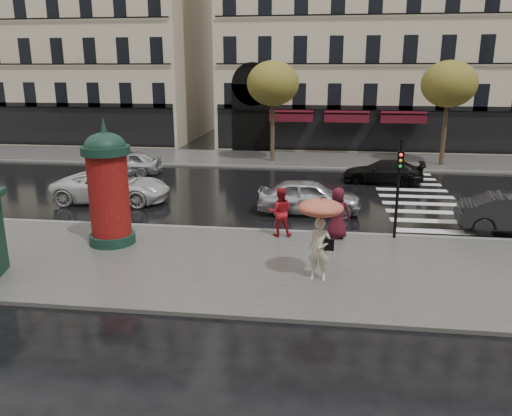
# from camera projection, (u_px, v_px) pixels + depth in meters

# --- Properties ---
(ground) EXTENTS (160.00, 160.00, 0.00)m
(ground) POSITION_uv_depth(u_px,v_px,m) (280.00, 263.00, 16.27)
(ground) COLOR black
(ground) RESTS_ON ground
(near_sidewalk) EXTENTS (90.00, 7.00, 0.12)m
(near_sidewalk) POSITION_uv_depth(u_px,v_px,m) (278.00, 267.00, 15.78)
(near_sidewalk) COLOR #474744
(near_sidewalk) RESTS_ON ground
(far_sidewalk) EXTENTS (90.00, 6.00, 0.12)m
(far_sidewalk) POSITION_uv_depth(u_px,v_px,m) (302.00, 160.00, 34.41)
(far_sidewalk) COLOR #474744
(far_sidewalk) RESTS_ON ground
(near_kerb) EXTENTS (90.00, 0.25, 0.14)m
(near_kerb) POSITION_uv_depth(u_px,v_px,m) (286.00, 232.00, 19.12)
(near_kerb) COLOR slate
(near_kerb) RESTS_ON ground
(far_kerb) EXTENTS (90.00, 0.25, 0.14)m
(far_kerb) POSITION_uv_depth(u_px,v_px,m) (301.00, 168.00, 31.54)
(far_kerb) COLOR slate
(far_kerb) RESTS_ON ground
(zebra_crossing) EXTENTS (3.60, 11.75, 0.01)m
(zebra_crossing) POSITION_uv_depth(u_px,v_px,m) (416.00, 196.00, 24.70)
(zebra_crossing) COLOR silver
(zebra_crossing) RESTS_ON ground
(bldg_far_corner) EXTENTS (26.00, 14.00, 22.90)m
(bldg_far_corner) POSITION_uv_depth(u_px,v_px,m) (384.00, 3.00, 41.15)
(bldg_far_corner) COLOR #B7A88C
(bldg_far_corner) RESTS_ON ground
(bldg_far_left) EXTENTS (24.00, 14.00, 22.90)m
(bldg_far_left) POSITION_uv_depth(u_px,v_px,m) (64.00, 9.00, 44.60)
(bldg_far_left) COLOR #B7A88C
(bldg_far_left) RESTS_ON ground
(tree_far_left) EXTENTS (3.40, 3.40, 6.64)m
(tree_far_left) POSITION_uv_depth(u_px,v_px,m) (273.00, 84.00, 32.32)
(tree_far_left) COLOR #38281C
(tree_far_left) RESTS_ON ground
(tree_far_right) EXTENTS (3.40, 3.40, 6.64)m
(tree_far_right) POSITION_uv_depth(u_px,v_px,m) (449.00, 84.00, 30.97)
(tree_far_right) COLOR #38281C
(tree_far_right) RESTS_ON ground
(woman_umbrella) EXTENTS (1.30, 1.30, 2.49)m
(woman_umbrella) POSITION_uv_depth(u_px,v_px,m) (320.00, 226.00, 14.25)
(woman_umbrella) COLOR beige
(woman_umbrella) RESTS_ON near_sidewalk
(woman_red) EXTENTS (0.96, 0.79, 1.83)m
(woman_red) POSITION_uv_depth(u_px,v_px,m) (280.00, 212.00, 18.31)
(woman_red) COLOR #AB151F
(woman_red) RESTS_ON near_sidewalk
(man_burgundy) EXTENTS (0.94, 0.62, 1.88)m
(man_burgundy) POSITION_uv_depth(u_px,v_px,m) (338.00, 213.00, 18.05)
(man_burgundy) COLOR #460E1B
(man_burgundy) RESTS_ON near_sidewalk
(morris_column) EXTENTS (1.65, 1.65, 4.43)m
(morris_column) POSITION_uv_depth(u_px,v_px,m) (108.00, 185.00, 17.21)
(morris_column) COLOR #122E24
(morris_column) RESTS_ON near_sidewalk
(traffic_light) EXTENTS (0.24, 0.35, 3.64)m
(traffic_light) POSITION_uv_depth(u_px,v_px,m) (399.00, 179.00, 17.66)
(traffic_light) COLOR black
(traffic_light) RESTS_ON near_sidewalk
(car_silver) EXTENTS (4.52, 1.95, 1.52)m
(car_silver) POSITION_uv_depth(u_px,v_px,m) (309.00, 197.00, 21.60)
(car_silver) COLOR silver
(car_silver) RESTS_ON ground
(car_white) EXTENTS (5.47, 2.69, 1.49)m
(car_white) POSITION_uv_depth(u_px,v_px,m) (112.00, 187.00, 23.51)
(car_white) COLOR silver
(car_white) RESTS_ON ground
(car_black) EXTENTS (4.51, 2.26, 1.26)m
(car_black) POSITION_uv_depth(u_px,v_px,m) (383.00, 172.00, 27.50)
(car_black) COLOR black
(car_black) RESTS_ON ground
(car_far_silver) EXTENTS (4.54, 2.25, 1.49)m
(car_far_silver) POSITION_uv_depth(u_px,v_px,m) (124.00, 163.00, 29.38)
(car_far_silver) COLOR silver
(car_far_silver) RESTS_ON ground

